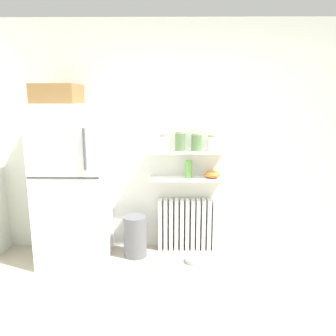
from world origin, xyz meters
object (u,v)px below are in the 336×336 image
storage_jar_2 (196,142)px  pet_food_bowl (194,260)px  shelf_bowl (212,174)px  radiator (187,225)px  vase (189,169)px  refrigerator (73,181)px  storage_jar_0 (164,143)px  storage_jar_1 (180,141)px  storage_jar_3 (213,143)px  trash_bin (135,236)px

storage_jar_2 → pet_food_bowl: storage_jar_2 is taller
shelf_bowl → pet_food_bowl: (-0.21, -0.30, -0.89)m
radiator → vase: bearing=-73.2°
refrigerator → storage_jar_0: size_ratio=10.64×
storage_jar_0 → pet_food_bowl: 1.33m
pet_food_bowl → storage_jar_2: bearing=85.2°
storage_jar_1 → storage_jar_2: storage_jar_1 is taller
refrigerator → storage_jar_3: refrigerator is taller
radiator → storage_jar_3: 1.01m
storage_jar_0 → storage_jar_3: size_ratio=1.02×
storage_jar_2 → vase: bearing=180.0°
storage_jar_1 → storage_jar_3: storage_jar_1 is taller
storage_jar_1 → pet_food_bowl: (0.15, -0.30, -1.27)m
refrigerator → storage_jar_2: 1.40m
radiator → vase: vase is taller
vase → shelf_bowl: size_ratio=1.13×
trash_bin → refrigerator: bearing=-173.6°
storage_jar_1 → vase: bearing=-0.0°
storage_jar_3 → storage_jar_0: bearing=-180.0°
refrigerator → storage_jar_1: 1.24m
storage_jar_3 → pet_food_bowl: bearing=-124.1°
storage_jar_1 → shelf_bowl: 0.52m
refrigerator → storage_jar_0: bearing=12.7°
storage_jar_2 → vase: 0.32m
refrigerator → vase: 1.27m
storage_jar_1 → trash_bin: 1.18m
refrigerator → shelf_bowl: (1.51, 0.22, 0.02)m
storage_jar_2 → storage_jar_3: bearing=0.0°
radiator → storage_jar_1: size_ratio=3.21×
storage_jar_2 → trash_bin: storage_jar_2 is taller
refrigerator → storage_jar_1: (1.15, 0.22, 0.40)m
storage_jar_1 → vase: size_ratio=1.07×
refrigerator → trash_bin: bearing=6.4°
radiator → trash_bin: radiator is taller
storage_jar_2 → pet_food_bowl: 1.29m
storage_jar_3 → vase: bearing=-180.0°
storage_jar_3 → trash_bin: (-0.86, -0.15, -1.04)m
storage_jar_2 → storage_jar_3: 0.18m
radiator → storage_jar_2: storage_jar_2 is taller
radiator → trash_bin: bearing=-163.5°
storage_jar_2 → pet_food_bowl: bearing=-94.8°
storage_jar_3 → storage_jar_1: bearing=180.0°
radiator → vase: 0.67m
vase → storage_jar_2: bearing=0.0°
storage_jar_0 → storage_jar_3: 0.54m
vase → pet_food_bowl: vase is taller
radiator → storage_jar_1: storage_jar_1 is taller
storage_jar_2 → storage_jar_0: bearing=180.0°
radiator → trash_bin: size_ratio=1.45×
pet_food_bowl → radiator: bearing=100.9°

